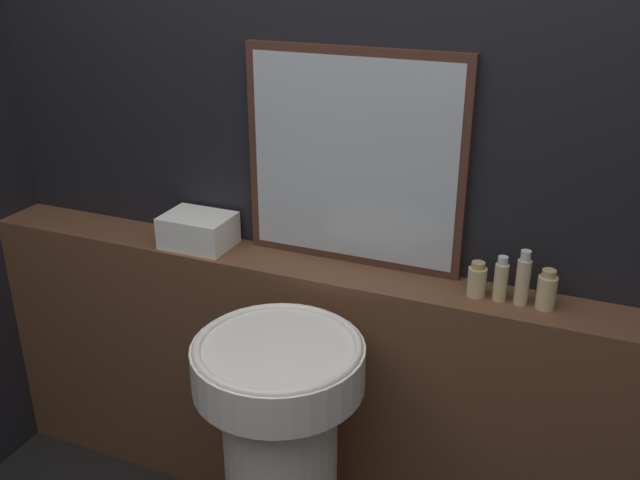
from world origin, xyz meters
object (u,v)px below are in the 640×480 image
at_px(shampoo_bottle, 477,280).
at_px(lotion_bottle, 523,279).
at_px(towel_stack, 198,230).
at_px(conditioner_bottle, 501,280).
at_px(pedestal_sink, 281,458).
at_px(mirror, 353,160).
at_px(body_wash_bottle, 547,291).

distance_m(shampoo_bottle, lotion_bottle, 0.13).
height_order(towel_stack, conditioner_bottle, conditioner_bottle).
height_order(shampoo_bottle, lotion_bottle, lotion_bottle).
height_order(pedestal_sink, conditioner_bottle, conditioner_bottle).
bearing_deg(conditioner_bottle, lotion_bottle, -0.00).
distance_m(mirror, shampoo_bottle, 0.51).
relative_size(towel_stack, lotion_bottle, 1.39).
relative_size(conditioner_bottle, lotion_bottle, 0.82).
bearing_deg(body_wash_bottle, towel_stack, 180.00).
bearing_deg(pedestal_sink, towel_stack, 140.87).
distance_m(pedestal_sink, conditioner_bottle, 0.82).
xyz_separation_m(shampoo_bottle, body_wash_bottle, (0.19, 0.00, 0.01)).
height_order(shampoo_bottle, body_wash_bottle, body_wash_bottle).
xyz_separation_m(mirror, lotion_bottle, (0.54, -0.08, -0.26)).
relative_size(pedestal_sink, mirror, 1.30).
height_order(conditioner_bottle, lotion_bottle, lotion_bottle).
bearing_deg(shampoo_bottle, conditioner_bottle, 0.00).
height_order(lotion_bottle, body_wash_bottle, lotion_bottle).
xyz_separation_m(pedestal_sink, body_wash_bottle, (0.64, 0.40, 0.49)).
height_order(pedestal_sink, body_wash_bottle, body_wash_bottle).
height_order(conditioner_bottle, body_wash_bottle, conditioner_bottle).
height_order(towel_stack, shampoo_bottle, towel_stack).
relative_size(mirror, conditioner_bottle, 5.16).
distance_m(pedestal_sink, towel_stack, 0.80).
bearing_deg(pedestal_sink, lotion_bottle, 34.49).
height_order(mirror, towel_stack, mirror).
bearing_deg(conditioner_bottle, mirror, 170.32).
bearing_deg(pedestal_sink, body_wash_bottle, 31.59).
bearing_deg(mirror, shampoo_bottle, -11.20).
height_order(mirror, body_wash_bottle, mirror).
xyz_separation_m(lotion_bottle, body_wash_bottle, (0.07, 0.00, -0.02)).
bearing_deg(body_wash_bottle, conditioner_bottle, 180.00).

